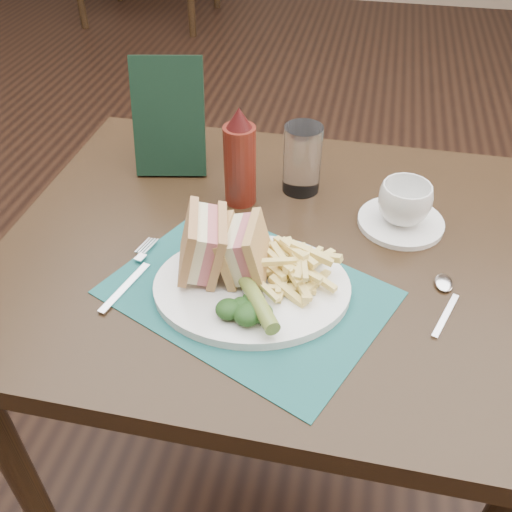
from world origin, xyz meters
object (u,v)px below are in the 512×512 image
at_px(table_main, 267,379).
at_px(coffee_cup, 405,203).
at_px(placemat, 248,293).
at_px(check_presenter, 169,117).
at_px(saucer, 401,222).
at_px(plate, 252,287).
at_px(sandwich_half_a, 188,244).
at_px(sandwich_half_b, 231,248).
at_px(drinking_glass, 302,159).
at_px(ketchup_bottle, 240,157).

bearing_deg(table_main, coffee_cup, 23.84).
height_order(placemat, check_presenter, check_presenter).
bearing_deg(saucer, plate, -134.85).
distance_m(sandwich_half_a, sandwich_half_b, 0.06).
bearing_deg(drinking_glass, check_presenter, 174.31).
bearing_deg(coffee_cup, check_presenter, 167.34).
distance_m(plate, sandwich_half_b, 0.07).
bearing_deg(ketchup_bottle, saucer, -2.73).
height_order(table_main, check_presenter, check_presenter).
distance_m(table_main, check_presenter, 0.57).
bearing_deg(ketchup_bottle, coffee_cup, -2.73).
xyz_separation_m(sandwich_half_b, check_presenter, (-0.19, 0.30, 0.04)).
bearing_deg(ketchup_bottle, sandwich_half_b, -80.54).
relative_size(saucer, check_presenter, 0.67).
bearing_deg(placemat, ketchup_bottle, 105.71).
distance_m(coffee_cup, check_presenter, 0.47).
xyz_separation_m(plate, coffee_cup, (0.22, 0.22, 0.04)).
distance_m(table_main, drinking_glass, 0.47).
bearing_deg(sandwich_half_b, sandwich_half_a, -173.09).
distance_m(table_main, coffee_cup, 0.48).
bearing_deg(plate, saucer, 35.28).
bearing_deg(coffee_cup, drinking_glass, 158.32).
relative_size(table_main, placemat, 2.25).
distance_m(ketchup_bottle, check_presenter, 0.18).
bearing_deg(plate, drinking_glass, 74.21).
bearing_deg(sandwich_half_b, ketchup_bottle, 97.24).
bearing_deg(saucer, sandwich_half_a, -146.59).
xyz_separation_m(saucer, coffee_cup, (0.00, 0.00, 0.04)).
height_order(saucer, drinking_glass, drinking_glass).
bearing_deg(table_main, sandwich_half_a, -131.82).
height_order(sandwich_half_b, check_presenter, check_presenter).
relative_size(table_main, check_presenter, 4.02).
xyz_separation_m(placemat, saucer, (0.22, 0.23, 0.00)).
xyz_separation_m(sandwich_half_a, drinking_glass, (0.13, 0.29, -0.00)).
bearing_deg(sandwich_half_b, plate, -31.31).
xyz_separation_m(placemat, sandwich_half_a, (-0.09, 0.01, 0.07)).
bearing_deg(sandwich_half_a, check_presenter, 97.99).
bearing_deg(ketchup_bottle, drinking_glass, 30.70).
bearing_deg(plate, sandwich_half_b, 141.04).
height_order(table_main, saucer, saucer).
bearing_deg(table_main, check_presenter, 140.01).
height_order(plate, saucer, plate).
xyz_separation_m(saucer, drinking_glass, (-0.19, 0.08, 0.06)).
height_order(table_main, coffee_cup, coffee_cup).
relative_size(table_main, ketchup_bottle, 4.84).
bearing_deg(coffee_cup, ketchup_bottle, 177.27).
distance_m(sandwich_half_a, drinking_glass, 0.31).
distance_m(plate, saucer, 0.31).
xyz_separation_m(saucer, check_presenter, (-0.45, 0.10, 0.10)).
xyz_separation_m(sandwich_half_b, saucer, (0.26, 0.20, -0.06)).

